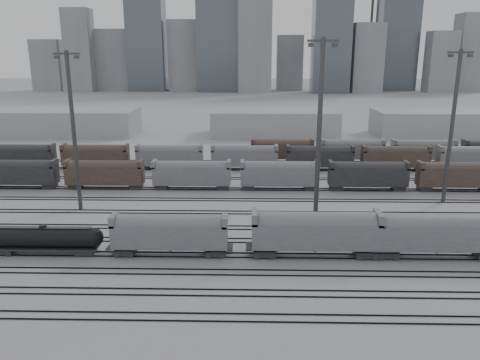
{
  "coord_description": "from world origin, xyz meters",
  "views": [
    {
      "loc": [
        2.33,
        -55.5,
        25.61
      ],
      "look_at": [
        0.54,
        24.15,
        4.0
      ],
      "focal_mm": 35.0,
      "sensor_mm": 36.0,
      "label": 1
    }
  ],
  "objects_px": {
    "hopper_car_a": "(170,231)",
    "light_mast_c": "(319,130)",
    "hopper_car_c": "(439,232)",
    "tank_car_b": "(44,238)",
    "hopper_car_b": "(316,230)"
  },
  "relations": [
    {
      "from": "hopper_car_a",
      "to": "light_mast_c",
      "type": "relative_size",
      "value": 0.54
    },
    {
      "from": "hopper_car_c",
      "to": "light_mast_c",
      "type": "bearing_deg",
      "value": 140.41
    },
    {
      "from": "hopper_car_a",
      "to": "light_mast_c",
      "type": "xyz_separation_m",
      "value": [
        20.47,
        11.65,
        11.46
      ]
    },
    {
      "from": "hopper_car_a",
      "to": "tank_car_b",
      "type": "bearing_deg",
      "value": 180.0
    },
    {
      "from": "tank_car_b",
      "to": "light_mast_c",
      "type": "distance_m",
      "value": 40.8
    },
    {
      "from": "hopper_car_b",
      "to": "light_mast_c",
      "type": "height_order",
      "value": "light_mast_c"
    },
    {
      "from": "tank_car_b",
      "to": "hopper_car_c",
      "type": "height_order",
      "value": "hopper_car_c"
    },
    {
      "from": "hopper_car_c",
      "to": "light_mast_c",
      "type": "relative_size",
      "value": 0.58
    },
    {
      "from": "hopper_car_a",
      "to": "hopper_car_b",
      "type": "relative_size",
      "value": 0.91
    },
    {
      "from": "hopper_car_c",
      "to": "light_mast_c",
      "type": "height_order",
      "value": "light_mast_c"
    },
    {
      "from": "hopper_car_a",
      "to": "light_mast_c",
      "type": "distance_m",
      "value": 26.19
    },
    {
      "from": "hopper_car_a",
      "to": "hopper_car_c",
      "type": "bearing_deg",
      "value": 0.0
    },
    {
      "from": "hopper_car_b",
      "to": "tank_car_b",
      "type": "bearing_deg",
      "value": 180.0
    },
    {
      "from": "hopper_car_b",
      "to": "light_mast_c",
      "type": "distance_m",
      "value": 16.19
    },
    {
      "from": "hopper_car_a",
      "to": "hopper_car_c",
      "type": "xyz_separation_m",
      "value": [
        34.56,
        0.0,
        0.21
      ]
    }
  ]
}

